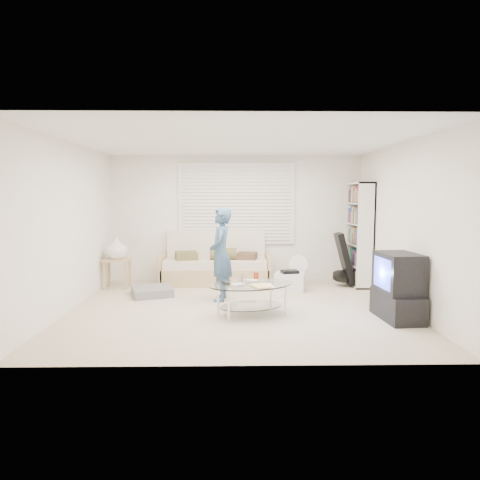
{
  "coord_description": "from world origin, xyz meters",
  "views": [
    {
      "loc": [
        -0.08,
        -6.4,
        1.69
      ],
      "look_at": [
        0.04,
        0.3,
        1.01
      ],
      "focal_mm": 32.0,
      "sensor_mm": 36.0,
      "label": 1
    }
  ],
  "objects_px": {
    "futon_sofa": "(216,266)",
    "coffee_table": "(251,290)",
    "bookshelf": "(359,234)",
    "tv_unit": "(398,287)"
  },
  "relations": [
    {
      "from": "bookshelf",
      "to": "tv_unit",
      "type": "relative_size",
      "value": 2.12
    },
    {
      "from": "tv_unit",
      "to": "coffee_table",
      "type": "relative_size",
      "value": 0.66
    },
    {
      "from": "futon_sofa",
      "to": "bookshelf",
      "type": "xyz_separation_m",
      "value": [
        2.73,
        -0.23,
        0.64
      ]
    },
    {
      "from": "bookshelf",
      "to": "tv_unit",
      "type": "xyz_separation_m",
      "value": [
        -0.13,
        -2.28,
        -0.53
      ]
    },
    {
      "from": "bookshelf",
      "to": "coffee_table",
      "type": "relative_size",
      "value": 1.39
    },
    {
      "from": "futon_sofa",
      "to": "bookshelf",
      "type": "distance_m",
      "value": 2.82
    },
    {
      "from": "futon_sofa",
      "to": "coffee_table",
      "type": "xyz_separation_m",
      "value": [
        0.59,
        -2.27,
        0.03
      ]
    },
    {
      "from": "bookshelf",
      "to": "coffee_table",
      "type": "height_order",
      "value": "bookshelf"
    },
    {
      "from": "futon_sofa",
      "to": "coffee_table",
      "type": "height_order",
      "value": "futon_sofa"
    },
    {
      "from": "coffee_table",
      "to": "futon_sofa",
      "type": "bearing_deg",
      "value": 104.65
    }
  ]
}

